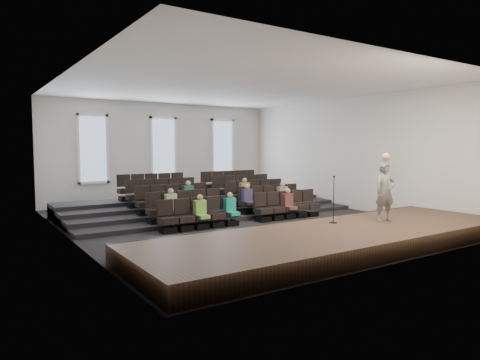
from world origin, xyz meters
The scene contains 14 objects.
ground centered at (0.00, 0.00, 0.00)m, with size 14.00×14.00×0.00m, color black.
ceiling centered at (0.00, 0.00, 5.01)m, with size 12.00×14.00×0.02m, color white.
wall_back centered at (0.00, 7.02, 2.50)m, with size 12.00×0.04×5.00m, color silver.
wall_front centered at (0.00, -7.02, 2.50)m, with size 12.00×0.04×5.00m, color silver.
wall_left centered at (-6.02, 0.00, 2.50)m, with size 0.04×14.00×5.00m, color silver.
wall_right centered at (6.02, 0.00, 2.50)m, with size 0.04×14.00×5.00m, color silver.
stage centered at (0.00, -5.10, 0.25)m, with size 11.80×3.60×0.50m, color #4B2E20.
stage_lip centered at (0.00, -3.33, 0.25)m, with size 11.80×0.06×0.52m, color black.
risers centered at (0.00, 3.17, 0.20)m, with size 11.80×4.80×0.60m.
seating_rows centered at (0.00, 1.54, 0.68)m, with size 6.80×4.70×1.67m.
windows centered at (0.00, 6.95, 2.70)m, with size 8.44×0.10×3.24m.
audience centered at (0.00, 0.32, 0.81)m, with size 5.45×2.64×1.10m.
speaker centered at (2.23, -4.87, 1.41)m, with size 0.66×0.44×1.82m, color slate.
mic_stand centered at (0.68, -4.22, 0.93)m, with size 0.24×0.24×1.43m.
Camera 1 is at (-8.71, -13.35, 2.79)m, focal length 32.00 mm.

